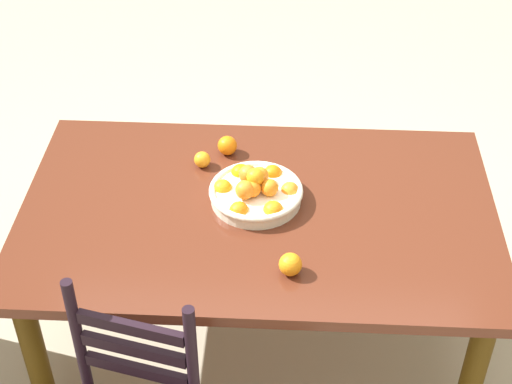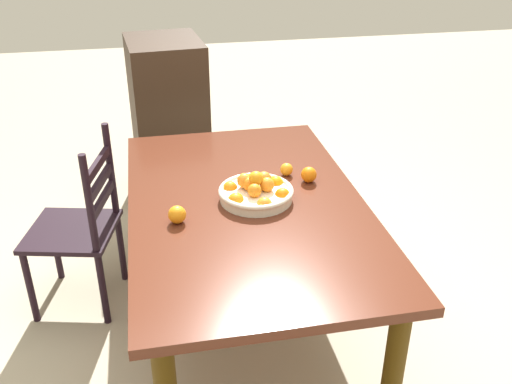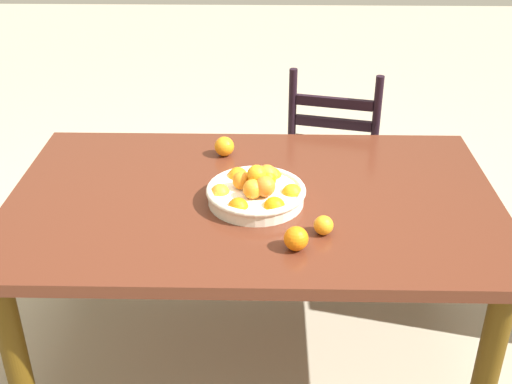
{
  "view_description": "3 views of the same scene",
  "coord_description": "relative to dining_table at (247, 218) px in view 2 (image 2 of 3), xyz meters",
  "views": [
    {
      "loc": [
        -0.11,
        2.17,
        2.57
      ],
      "look_at": [
        0.01,
        -0.05,
        0.77
      ],
      "focal_mm": 54.9,
      "sensor_mm": 36.0,
      "label": 1
    },
    {
      "loc": [
        -2.24,
        0.4,
        2.0
      ],
      "look_at": [
        0.01,
        -0.05,
        0.77
      ],
      "focal_mm": 40.01,
      "sensor_mm": 36.0,
      "label": 2
    },
    {
      "loc": [
        0.05,
        -2.0,
        1.86
      ],
      "look_at": [
        0.01,
        -0.05,
        0.77
      ],
      "focal_mm": 45.51,
      "sensor_mm": 36.0,
      "label": 3
    }
  ],
  "objects": [
    {
      "name": "ground_plane",
      "position": [
        0.0,
        0.0,
        -0.64
      ],
      "size": [
        12.0,
        12.0,
        0.0
      ],
      "primitive_type": "plane",
      "color": "#ADA289"
    },
    {
      "name": "dining_table",
      "position": [
        0.0,
        0.0,
        0.0
      ],
      "size": [
        1.73,
        1.07,
        0.73
      ],
      "color": "#522517",
      "rests_on": "ground"
    },
    {
      "name": "chair_near_window",
      "position": [
        0.37,
        0.8,
        -0.18
      ],
      "size": [
        0.52,
        0.52,
        0.95
      ],
      "rotation": [
        0.0,
        0.0,
        2.91
      ],
      "color": "black",
      "rests_on": "ground"
    },
    {
      "name": "cabinet",
      "position": [
        1.58,
        0.27,
        -0.08
      ],
      "size": [
        0.64,
        0.53,
        1.11
      ],
      "primitive_type": "cube",
      "rotation": [
        0.0,
        0.0,
        0.09
      ],
      "color": "black",
      "rests_on": "ground"
    },
    {
      "name": "fruit_bowl",
      "position": [
        0.01,
        -0.05,
        0.13
      ],
      "size": [
        0.35,
        0.35,
        0.14
      ],
      "color": "white",
      "rests_on": "dining_table"
    },
    {
      "name": "orange_loose_0",
      "position": [
        0.23,
        -0.24,
        0.12
      ],
      "size": [
        0.06,
        0.06,
        0.06
      ],
      "primitive_type": "sphere",
      "color": "orange",
      "rests_on": "dining_table"
    },
    {
      "name": "orange_loose_1",
      "position": [
        0.14,
        -0.33,
        0.13
      ],
      "size": [
        0.08,
        0.08,
        0.08
      ],
      "primitive_type": "sphere",
      "color": "orange",
      "rests_on": "dining_table"
    },
    {
      "name": "orange_loose_2",
      "position": [
        -0.12,
        0.32,
        0.13
      ],
      "size": [
        0.08,
        0.08,
        0.08
      ],
      "primitive_type": "sphere",
      "color": "orange",
      "rests_on": "dining_table"
    }
  ]
}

